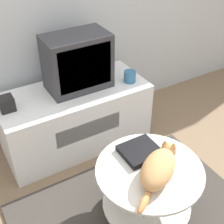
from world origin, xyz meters
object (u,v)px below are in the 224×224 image
object	(u,v)px
dvd_box	(140,151)
cat	(159,168)
speaker	(7,104)
tv	(77,62)

from	to	relation	value
dvd_box	cat	world-z (taller)	cat
speaker	cat	bearing A→B (deg)	-59.26
cat	dvd_box	bearing A→B (deg)	52.29
speaker	dvd_box	xyz separation A→B (m)	(0.60, -0.79, -0.11)
speaker	dvd_box	distance (m)	1.00
cat	tv	bearing A→B (deg)	56.92
tv	cat	xyz separation A→B (m)	(0.01, -1.02, -0.23)
tv	cat	size ratio (longest dim) A/B	1.03
dvd_box	cat	bearing A→B (deg)	-93.85
tv	cat	distance (m)	1.05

